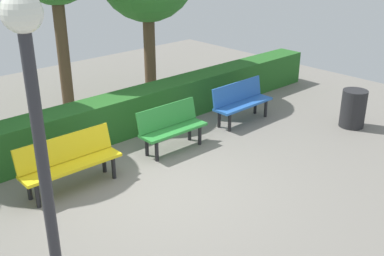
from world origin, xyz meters
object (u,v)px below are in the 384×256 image
Objects in this scene: bench_green at (171,126)px; bench_yellow at (69,160)px; trash_bin at (353,109)px; lamp_post at (35,105)px; bench_blue at (241,100)px.

bench_yellow is at bearing 0.69° from bench_green.
lamp_post is at bearing 4.57° from trash_bin.
bench_green is at bearing -146.88° from lamp_post.
bench_yellow is at bearing -121.48° from lamp_post.
lamp_post is 4.24× the size of trash_bin.
bench_green and bench_yellow have the same top height.
bench_yellow is at bearing -17.27° from trash_bin.
lamp_post reaches higher than bench_yellow.
bench_blue is 2.37m from trash_bin.
lamp_post reaches higher than bench_green.
bench_yellow is at bearing -0.06° from bench_blue.
bench_blue is 0.44× the size of lamp_post.
lamp_post is (5.62, 2.39, 1.92)m from bench_blue.
bench_blue is 2.04m from bench_green.
bench_green is at bearing 0.92° from bench_blue.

